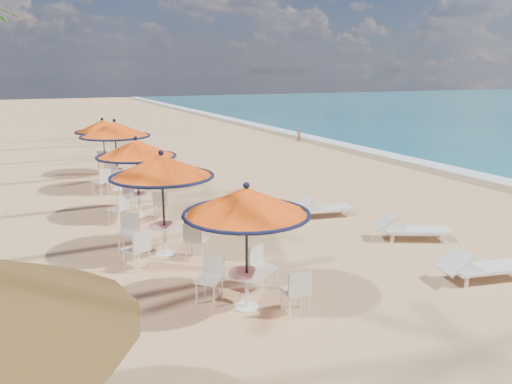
% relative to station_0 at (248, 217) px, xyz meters
% --- Properties ---
extents(ground, '(160.00, 160.00, 0.00)m').
position_rel_station_0_xyz_m(ground, '(4.63, 0.23, -1.79)').
color(ground, tan).
rests_on(ground, ground).
extents(foam_strip, '(1.20, 140.00, 0.04)m').
position_rel_station_0_xyz_m(foam_strip, '(13.93, 10.23, -1.79)').
color(foam_strip, white).
rests_on(foam_strip, ground).
extents(wetsand_band, '(1.40, 140.00, 0.02)m').
position_rel_station_0_xyz_m(wetsand_band, '(13.03, 10.23, -1.79)').
color(wetsand_band, olive).
rests_on(wetsand_band, ground).
extents(station_0, '(2.35, 2.35, 2.45)m').
position_rel_station_0_xyz_m(station_0, '(0.00, 0.00, 0.00)').
color(station_0, black).
rests_on(station_0, ground).
extents(station_1, '(2.47, 2.47, 2.58)m').
position_rel_station_0_xyz_m(station_1, '(-0.76, 3.36, 0.10)').
color(station_1, black).
rests_on(station_1, ground).
extents(station_2, '(2.39, 2.43, 2.49)m').
position_rel_station_0_xyz_m(station_2, '(-0.60, 6.89, 0.03)').
color(station_2, black).
rests_on(station_2, ground).
extents(station_3, '(2.57, 2.57, 2.68)m').
position_rel_station_0_xyz_m(station_3, '(-0.61, 10.84, 0.17)').
color(station_3, black).
rests_on(station_3, ground).
extents(station_4, '(2.36, 2.36, 2.46)m').
position_rel_station_0_xyz_m(station_4, '(-0.49, 14.10, 0.01)').
color(station_4, black).
rests_on(station_4, ground).
extents(lounger_near, '(2.04, 0.99, 0.70)m').
position_rel_station_0_xyz_m(lounger_near, '(4.97, -0.96, -1.46)').
color(lounger_near, silver).
rests_on(lounger_near, ground).
extents(lounger_mid, '(2.03, 1.45, 0.71)m').
position_rel_station_0_xyz_m(lounger_mid, '(5.43, 1.74, -1.46)').
color(lounger_mid, silver).
rests_on(lounger_mid, ground).
extents(lounger_far, '(1.92, 0.88, 0.66)m').
position_rel_station_0_xyz_m(lounger_far, '(4.43, 4.55, -1.48)').
color(lounger_far, silver).
rests_on(lounger_far, ground).
extents(person, '(0.33, 0.39, 0.92)m').
position_rel_station_0_xyz_m(person, '(12.01, 19.27, -1.33)').
color(person, '#8E6048').
rests_on(person, ground).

